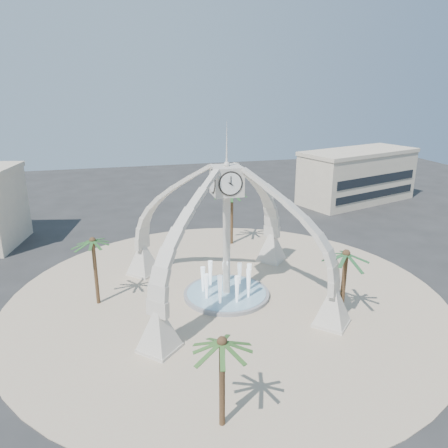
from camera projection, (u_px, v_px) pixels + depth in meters
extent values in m
plane|color=#282828|center=(226.00, 296.00, 40.90)|extent=(140.00, 140.00, 0.00)
cylinder|color=tan|center=(226.00, 296.00, 40.89)|extent=(40.00, 40.00, 0.06)
cube|color=beige|center=(227.00, 247.00, 39.39)|extent=(0.55, 0.55, 9.80)
cube|color=beige|center=(227.00, 181.00, 37.49)|extent=(2.50, 2.50, 2.50)
cone|color=beige|center=(227.00, 142.00, 36.49)|extent=(0.20, 0.20, 4.00)
cylinder|color=white|center=(231.00, 184.00, 36.30)|extent=(1.84, 0.04, 1.84)
pyramid|color=beige|center=(271.00, 247.00, 48.61)|extent=(3.80, 3.80, 3.20)
pyramid|color=beige|center=(143.00, 260.00, 45.22)|extent=(3.80, 3.80, 3.20)
pyramid|color=beige|center=(159.00, 331.00, 32.20)|extent=(3.80, 3.80, 3.20)
pyramid|color=beige|center=(332.00, 307.00, 35.59)|extent=(3.80, 3.80, 3.20)
cylinder|color=#98989B|center=(226.00, 294.00, 40.84)|extent=(8.00, 8.00, 0.40)
cylinder|color=#86B3C8|center=(226.00, 292.00, 40.77)|extent=(7.40, 7.40, 0.04)
cone|color=white|center=(226.00, 276.00, 40.28)|extent=(0.60, 0.60, 3.20)
cube|color=#C0B096|center=(357.00, 178.00, 72.64)|extent=(21.49, 13.79, 8.00)
cube|color=#C0B096|center=(360.00, 152.00, 71.31)|extent=(21.87, 14.17, 0.60)
cylinder|color=brown|center=(343.00, 286.00, 36.22)|extent=(0.39, 0.39, 5.99)
cylinder|color=brown|center=(96.00, 272.00, 38.60)|extent=(0.33, 0.33, 6.21)
cylinder|color=brown|center=(232.00, 218.00, 53.18)|extent=(0.39, 0.39, 6.68)
cylinder|color=brown|center=(222.00, 384.00, 24.64)|extent=(0.35, 0.35, 5.71)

